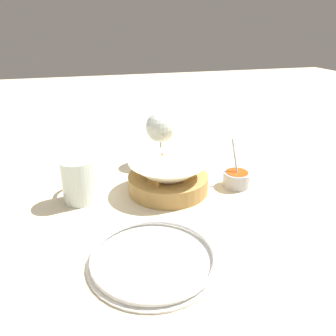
{
  "coord_description": "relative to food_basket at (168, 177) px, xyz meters",
  "views": [
    {
      "loc": [
        -0.74,
        0.21,
        0.4
      ],
      "look_at": [
        -0.02,
        0.01,
        0.06
      ],
      "focal_mm": 35.0,
      "sensor_mm": 36.0,
      "label": 1
    }
  ],
  "objects": [
    {
      "name": "ground_plane",
      "position": [
        0.02,
        -0.01,
        -0.04
      ],
      "size": [
        4.0,
        4.0,
        0.0
      ],
      "primitive_type": "plane",
      "color": "beige"
    },
    {
      "name": "beer_mug",
      "position": [
        0.01,
        0.22,
        0.01
      ],
      "size": [
        0.12,
        0.08,
        0.11
      ],
      "color": "silver",
      "rests_on": "ground_plane"
    },
    {
      "name": "sauce_cup",
      "position": [
        -0.02,
        -0.18,
        -0.01
      ],
      "size": [
        0.08,
        0.07,
        0.12
      ],
      "color": "#B7B7BC",
      "rests_on": "ground_plane"
    },
    {
      "name": "wine_glass",
      "position": [
        0.18,
        -0.03,
        0.07
      ],
      "size": [
        0.09,
        0.09,
        0.16
      ],
      "color": "silver",
      "rests_on": "ground_plane"
    },
    {
      "name": "side_plate",
      "position": [
        -0.26,
        0.1,
        -0.03
      ],
      "size": [
        0.24,
        0.24,
        0.01
      ],
      "color": "white",
      "rests_on": "ground_plane"
    },
    {
      "name": "food_basket",
      "position": [
        0.0,
        0.0,
        0.0
      ],
      "size": [
        0.2,
        0.2,
        0.09
      ],
      "color": "#B2894C",
      "rests_on": "ground_plane"
    }
  ]
}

